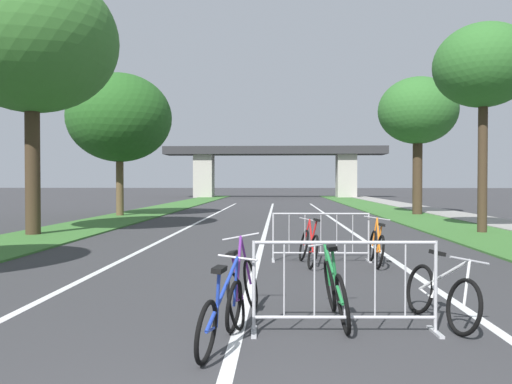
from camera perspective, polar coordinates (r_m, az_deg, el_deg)
The scene contains 19 objects.
grass_verge_left at distance 30.43m, azimuth -11.43°, elevation -2.10°, with size 2.96×66.54×0.05m, color #386B2D.
grass_verge_right at distance 30.22m, azimuth 14.82°, elevation -2.13°, with size 2.96×66.54×0.05m, color #386B2D.
sidewalk_path_right at distance 30.87m, azimuth 19.51°, elevation -2.07°, with size 2.20×66.54×0.08m, color gray.
lane_stripe_center at distance 21.58m, azimuth 1.31°, elevation -3.44°, with size 0.14×38.49×0.01m, color silver.
lane_stripe_right_lane at distance 21.72m, azimuth 9.19°, elevation -3.42°, with size 0.14×38.49×0.01m, color silver.
lane_stripe_left_lane at distance 21.85m, azimuth -6.51°, elevation -3.39°, with size 0.14×38.49×0.01m, color silver.
overpass_bridge at distance 57.30m, azimuth 2.08°, elevation 3.53°, with size 24.56×3.63×5.66m.
tree_left_cypress_far at distance 18.38m, azimuth -23.72°, elevation 15.19°, with size 5.42×5.42×8.55m.
tree_left_pine_near at distance 26.72m, azimuth -14.96°, elevation 7.97°, with size 5.19×5.19×7.14m.
tree_right_oak_mid at distance 18.98m, azimuth 24.00°, elevation 12.62°, with size 3.24×3.24×6.96m.
tree_right_oak_near at distance 28.12m, azimuth 17.57°, elevation 8.53°, with size 4.06×4.06×7.16m.
crowd_barrier_nearest at distance 5.97m, azimuth 9.85°, elevation -10.47°, with size 2.13×0.53×1.05m.
crowd_barrier_second at distance 11.17m, azimuth 7.23°, elevation -5.05°, with size 2.13×0.49×1.05m.
bicycle_orange_0 at distance 10.87m, azimuth 13.24°, elevation -5.99°, with size 0.56×1.64×1.00m.
bicycle_green_1 at distance 6.43m, azimuth 8.84°, elevation -10.85°, with size 0.43×1.73×0.98m.
bicycle_blue_2 at distance 5.46m, azimuth -3.84°, elevation -13.38°, with size 0.54×1.63×0.90m.
bicycle_white_3 at distance 6.68m, azimuth 19.86°, elevation -10.68°, with size 0.71×1.62×0.89m.
bicycle_red_4 at distance 10.67m, azimuth 5.87°, elevation -6.06°, with size 0.48×1.78×0.98m.
bicycle_purple_5 at distance 6.51m, azimuth -1.44°, elevation -10.64°, with size 0.51×1.67×1.04m.
Camera 1 is at (0.46, -2.26, 1.71)m, focal length 35.92 mm.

